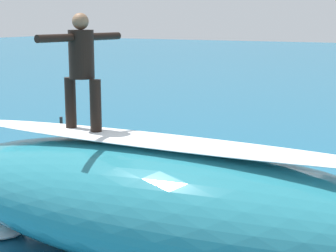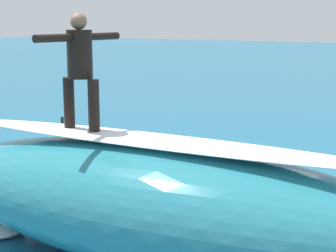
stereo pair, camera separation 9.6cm
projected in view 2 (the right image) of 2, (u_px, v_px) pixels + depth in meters
The scene contains 11 objects.
ground_plane at pixel (258, 198), 9.24m from camera, with size 120.00×120.00×0.00m, color #196084.
wave_crest at pixel (158, 204), 6.70m from camera, with size 6.73×2.13×1.49m, color teal.
wave_foam_lip at pixel (157, 141), 6.55m from camera, with size 5.72×0.75×0.08m, color white.
surfboard_riding at pixel (82, 133), 7.07m from camera, with size 1.81×0.51×0.06m, color #E0563D.
surfer_riding at pixel (80, 63), 6.90m from camera, with size 0.58×1.39×1.47m.
surfboard_paddling at pixel (220, 159), 11.65m from camera, with size 2.38×0.53×0.07m, color #33B2D1.
surfer_paddling at pixel (226, 152), 11.60m from camera, with size 1.54×0.73×0.28m.
buoy_marker at pixel (63, 152), 11.10m from camera, with size 0.61×0.61×1.03m.
foam_patch_near at pixel (179, 149), 12.34m from camera, with size 0.96×0.75×0.16m, color white.
foam_patch_mid at pixel (3, 231), 7.64m from camera, with size 0.59×0.49×0.15m, color white.
foam_patch_far at pixel (133, 212), 8.44m from camera, with size 1.08×1.06×0.09m, color white.
Camera 2 is at (-3.02, 8.44, 2.96)m, focal length 59.24 mm.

